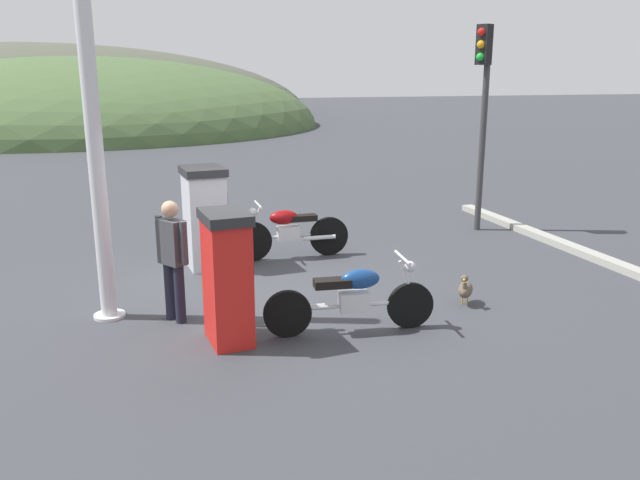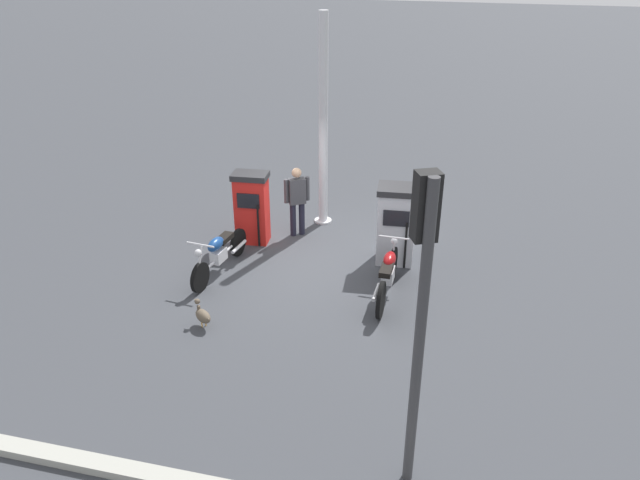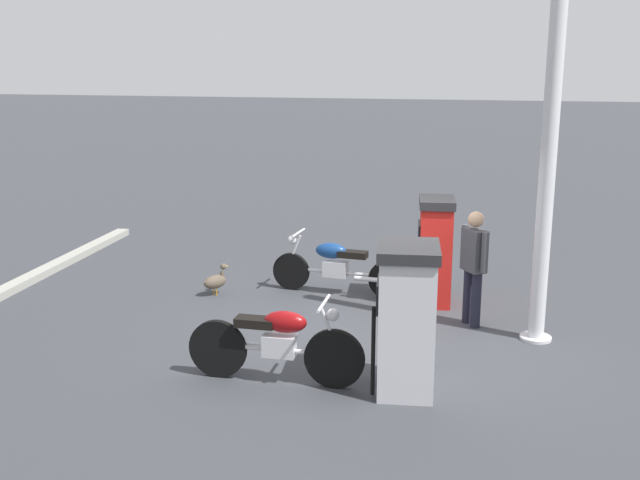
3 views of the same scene
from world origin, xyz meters
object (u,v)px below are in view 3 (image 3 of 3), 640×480
Objects in this scene: motorcycle_far_pump at (277,342)px; attendant_person at (474,261)px; wandering_duck at (215,281)px; fuel_pump_near at (435,250)px; fuel_pump_far at (407,319)px; motorcycle_near_pump at (336,266)px; canopy_support_pole at (548,165)px.

attendant_person reaches higher than motorcycle_far_pump.
wandering_duck is at bearing -5.78° from attendant_person.
fuel_pump_near is 0.97× the size of fuel_pump_far.
motorcycle_near_pump is (1.48, -3.18, -0.38)m from fuel_pump_far.
fuel_pump_far reaches higher than wandering_duck.
canopy_support_pole is at bearing 157.73° from attendant_person.
canopy_support_pole reaches higher than fuel_pump_near.
motorcycle_far_pump is (1.39, 3.21, -0.33)m from fuel_pump_near.
canopy_support_pole is at bearing 171.12° from wandering_duck.
motorcycle_near_pump is at bearing -163.58° from wandering_duck.
fuel_pump_near is at bearing -54.43° from attendant_person.
attendant_person is 3.32× the size of wandering_duck.
fuel_pump_far is at bearing 53.79° from canopy_support_pole.
fuel_pump_near is 1.01m from attendant_person.
motorcycle_far_pump is at bearing 91.60° from motorcycle_near_pump.
motorcycle_far_pump is at bearing 50.48° from attendant_person.
fuel_pump_far is 3.53m from motorcycle_near_pump.
motorcycle_near_pump is 1.05× the size of motorcycle_far_pump.
attendant_person is (-1.98, -2.39, 0.42)m from motorcycle_far_pump.
fuel_pump_far is at bearing 75.61° from attendant_person.
fuel_pump_far is 4.24m from wandering_duck.
motorcycle_far_pump is at bearing 36.19° from canopy_support_pole.
fuel_pump_far is at bearing 90.00° from fuel_pump_near.
motorcycle_far_pump is 0.43× the size of canopy_support_pole.
fuel_pump_near reaches higher than motorcycle_near_pump.
attendant_person is at bearing -129.52° from motorcycle_far_pump.
wandering_duck is (1.76, 0.52, -0.22)m from motorcycle_near_pump.
canopy_support_pole is (-1.42, -1.93, 1.41)m from fuel_pump_far.
wandering_duck is at bearing -39.40° from fuel_pump_far.
fuel_pump_far is 1.44m from motorcycle_far_pump.
fuel_pump_far is 0.35× the size of canopy_support_pole.
canopy_support_pole is at bearing -126.21° from fuel_pump_far.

